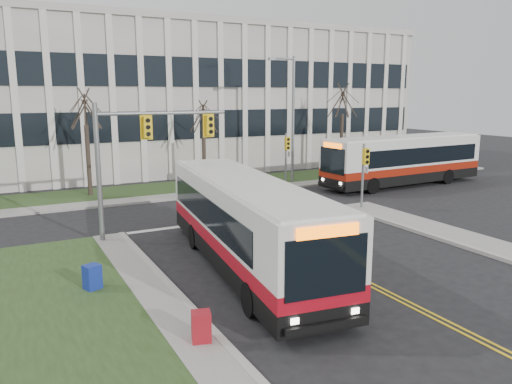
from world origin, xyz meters
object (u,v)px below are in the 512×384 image
object	(u,v)px
directory_sign	(215,171)
newspaper_box_blue	(92,279)
bus_main	(246,226)
newspaper_box_red	(201,329)
bus_cross	(403,161)
streetlight	(291,113)

from	to	relation	value
directory_sign	newspaper_box_blue	world-z (taller)	directory_sign
directory_sign	bus_main	world-z (taller)	bus_main
bus_main	newspaper_box_red	xyz separation A→B (m)	(-3.71, -4.81, -1.21)
bus_cross	newspaper_box_red	world-z (taller)	bus_cross
streetlight	bus_main	distance (m)	18.95
bus_cross	newspaper_box_blue	xyz separation A→B (m)	(-23.64, -10.30, -1.27)
newspaper_box_blue	directory_sign	bearing A→B (deg)	33.27
streetlight	directory_sign	world-z (taller)	streetlight
bus_main	bus_cross	world-z (taller)	bus_cross
directory_sign	newspaper_box_red	size ratio (longest dim) A/B	2.11
bus_main	newspaper_box_red	size ratio (longest dim) A/B	13.29
streetlight	bus_cross	size ratio (longest dim) A/B	0.70
streetlight	newspaper_box_blue	world-z (taller)	streetlight
newspaper_box_blue	bus_cross	bearing A→B (deg)	1.88
streetlight	directory_sign	size ratio (longest dim) A/B	4.60
directory_sign	newspaper_box_blue	size ratio (longest dim) A/B	2.11
bus_main	newspaper_box_blue	size ratio (longest dim) A/B	13.29
directory_sign	newspaper_box_blue	distance (m)	19.50
streetlight	bus_main	world-z (taller)	streetlight
newspaper_box_red	bus_main	bearing A→B (deg)	68.08
directory_sign	newspaper_box_red	world-z (taller)	directory_sign
bus_cross	newspaper_box_red	size ratio (longest dim) A/B	13.80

